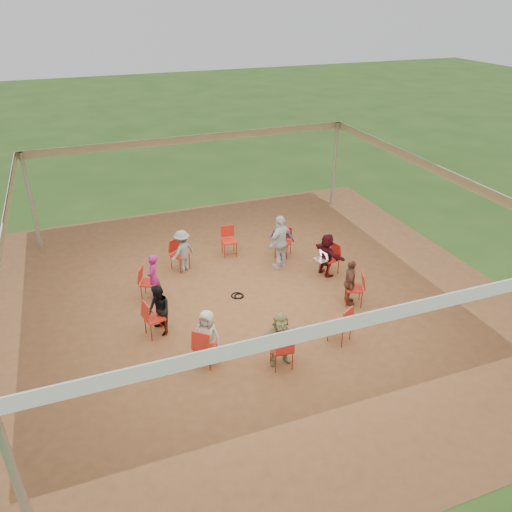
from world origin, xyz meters
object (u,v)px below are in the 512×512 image
object	(u,v)px
person_seated_0	(327,255)
cable_coil	(238,296)
chair_4	(149,283)
standing_person	(281,242)
person_seated_4	(159,310)
chair_7	(282,349)
person_seated_3	(153,277)
chair_2	(229,241)
chair_9	(354,289)
laptop	(322,257)
chair_0	(330,259)
chair_1	(283,243)
person_seated_5	(207,336)
chair_3	(180,255)
person_seated_1	(282,239)
person_seated_7	(350,283)
person_seated_2	(182,251)
chair_6	(205,346)
chair_8	(340,324)
person_seated_6	(280,339)
chair_5	(155,318)

from	to	relation	value
person_seated_0	cable_coil	world-z (taller)	person_seated_0
chair_4	standing_person	world-z (taller)	standing_person
chair_4	person_seated_4	xyz separation A→B (m)	(-0.04, -1.56, 0.17)
chair_7	person_seated_3	world-z (taller)	person_seated_3
person_seated_3	standing_person	size ratio (longest dim) A/B	0.78
cable_coil	person_seated_0	bearing A→B (deg)	4.73
chair_2	chair_9	distance (m)	4.17
person_seated_4	laptop	bearing A→B (deg)	90.00
chair_0	chair_1	size ratio (longest dim) A/B	1.00
standing_person	person_seated_5	bearing A→B (deg)	18.89
chair_3	person_seated_1	size ratio (longest dim) A/B	0.73
chair_3	person_seated_7	size ratio (longest dim) A/B	0.73
chair_7	person_seated_4	xyz separation A→B (m)	(-2.14, 2.04, 0.17)
person_seated_2	chair_6	bearing A→B (deg)	53.01
chair_6	person_seated_1	size ratio (longest dim) A/B	0.73
chair_2	chair_9	xyz separation A→B (m)	(2.10, -3.60, 0.00)
cable_coil	chair_8	bearing A→B (deg)	-58.55
person_seated_4	chair_7	bearing A→B (deg)	34.12
chair_3	person_seated_4	xyz separation A→B (m)	(-1.10, -2.75, 0.17)
chair_8	person_seated_6	world-z (taller)	person_seated_6
chair_5	person_seated_7	distance (m)	4.79
chair_3	person_seated_0	world-z (taller)	person_seated_0
chair_4	chair_6	world-z (taller)	same
chair_5	chair_8	world-z (taller)	same
person_seated_1	standing_person	size ratio (longest dim) A/B	0.78
person_seated_1	person_seated_3	bearing A→B (deg)	54.00
chair_7	chair_9	world-z (taller)	same
person_seated_0	person_seated_1	xyz separation A→B (m)	(-0.77, 1.31, 0.00)
chair_7	person_seated_5	xyz separation A→B (m)	(-1.38, 0.73, 0.17)
person_seated_5	chair_9	bearing A→B (deg)	53.01
chair_3	person_seated_7	bearing A→B (deg)	107.56
chair_6	person_seated_6	world-z (taller)	person_seated_6
chair_8	person_seated_5	distance (m)	2.97
chair_6	person_seated_2	xyz separation A→B (m)	(0.48, 4.04, 0.17)
person_seated_2	person_seated_5	distance (m)	3.97
chair_0	person_seated_6	distance (m)	4.08
standing_person	person_seated_1	bearing A→B (deg)	-145.55
chair_4	chair_7	xyz separation A→B (m)	(2.10, -3.60, 0.00)
chair_8	chair_0	bearing A→B (deg)	36.00
chair_9	person_seated_4	world-z (taller)	person_seated_4
chair_4	person_seated_3	bearing A→B (deg)	90.00
chair_1	person_seated_6	xyz separation A→B (m)	(-1.96, -4.37, 0.17)
chair_9	cable_coil	bearing A→B (deg)	86.49
person_seated_3	person_seated_4	xyz separation A→B (m)	(-0.15, -1.51, 0.00)
person_seated_7	laptop	bearing A→B (deg)	23.79
chair_7	chair_8	bearing A→B (deg)	18.00
chair_3	person_seated_6	size ratio (longest dim) A/B	0.73
chair_4	person_seated_2	world-z (taller)	person_seated_2
chair_7	person_seated_0	size ratio (longest dim) A/B	0.73
chair_1	chair_9	size ratio (longest dim) A/B	1.00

